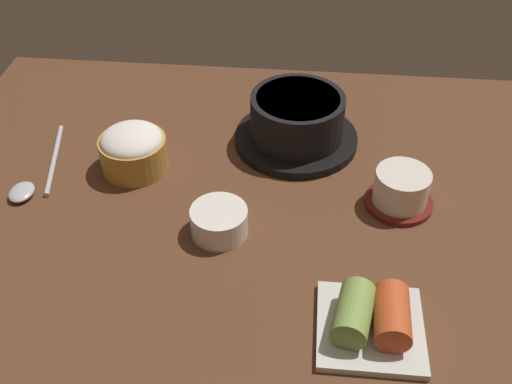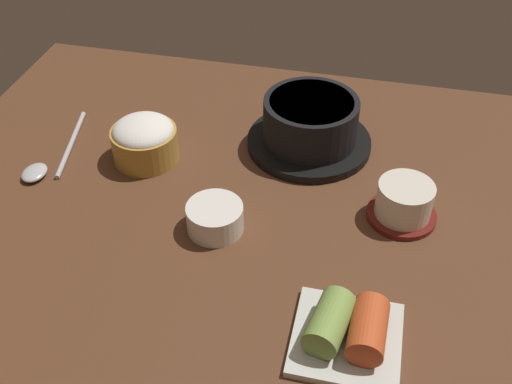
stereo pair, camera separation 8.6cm
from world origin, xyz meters
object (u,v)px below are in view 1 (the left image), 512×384
object	(u,v)px
rice_bowl	(133,149)
kimchi_plate	(372,319)
banchan_cup_center	(219,221)
spoon	(33,180)
tea_cup_with_saucer	(401,189)
stone_pot	(297,122)

from	to	relation	value
rice_bowl	kimchi_plate	xyz separation A→B (cm)	(34.92, -27.67, -1.47)
rice_bowl	banchan_cup_center	bearing A→B (deg)	-40.75
kimchi_plate	spoon	size ratio (longest dim) A/B	0.64
rice_bowl	tea_cup_with_saucer	size ratio (longest dim) A/B	1.05
stone_pot	rice_bowl	world-z (taller)	stone_pot
kimchi_plate	rice_bowl	bearing A→B (deg)	141.61
rice_bowl	banchan_cup_center	world-z (taller)	rice_bowl
banchan_cup_center	stone_pot	bearing A→B (deg)	66.61
tea_cup_with_saucer	kimchi_plate	xyz separation A→B (cm)	(-5.12, -22.87, -0.69)
kimchi_plate	stone_pot	bearing A→B (deg)	105.80
rice_bowl	spoon	xyz separation A→B (cm)	(-14.41, -5.21, -3.00)
kimchi_plate	spoon	world-z (taller)	kimchi_plate
tea_cup_with_saucer	banchan_cup_center	xyz separation A→B (cm)	(-25.03, -8.13, -0.71)
stone_pot	rice_bowl	size ratio (longest dim) A/B	1.94
stone_pot	spoon	size ratio (longest dim) A/B	1.02
kimchi_plate	tea_cup_with_saucer	bearing A→B (deg)	77.38
stone_pot	tea_cup_with_saucer	distance (cm)	20.85
tea_cup_with_saucer	kimchi_plate	bearing A→B (deg)	-102.62
stone_pot	rice_bowl	xyz separation A→B (cm)	(-24.52, -9.07, -0.45)
banchan_cup_center	spoon	xyz separation A→B (cm)	(-29.42, 7.72, -1.51)
banchan_cup_center	rice_bowl	bearing A→B (deg)	139.25
tea_cup_with_saucer	kimchi_plate	size ratio (longest dim) A/B	0.79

